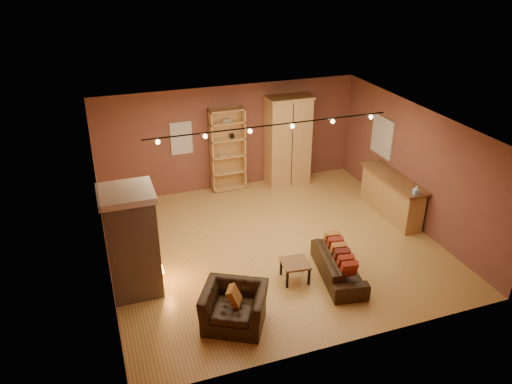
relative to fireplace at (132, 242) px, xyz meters
name	(u,v)px	position (x,y,z in m)	size (l,w,h in m)	color
floor	(273,245)	(3.04, 0.60, -1.06)	(7.00, 7.00, 0.00)	#AD813D
ceiling	(275,124)	(3.04, 0.60, 1.74)	(7.00, 7.00, 0.00)	brown
back_wall	(230,138)	(3.04, 3.85, 0.34)	(7.00, 0.02, 2.80)	brown
left_wall	(102,215)	(-0.46, 0.60, 0.34)	(0.02, 6.50, 2.80)	brown
right_wall	(415,166)	(6.54, 0.60, 0.34)	(0.02, 6.50, 2.80)	brown
fireplace	(132,242)	(0.00, 0.00, 0.00)	(1.01, 0.98, 2.12)	tan
back_window	(181,138)	(1.74, 3.83, 0.49)	(0.56, 0.04, 0.86)	silver
bookcase	(227,149)	(2.92, 3.73, 0.09)	(0.92, 0.36, 2.25)	tan
armoire	(288,141)	(4.58, 3.54, 0.17)	(1.21, 0.69, 2.46)	tan
bar_counter	(391,196)	(6.24, 0.94, -0.54)	(0.58, 2.13, 1.02)	tan
tissue_box	(416,190)	(6.19, 0.00, 0.05)	(0.12, 0.12, 0.21)	#87BBD9
right_window	(382,136)	(6.51, 2.00, 0.59)	(0.05, 0.90, 1.00)	silver
loveseat	(339,261)	(3.85, -0.93, -0.69)	(0.82, 1.82, 0.74)	black
armchair	(234,301)	(1.48, -1.57, -0.59)	(1.29, 1.14, 0.95)	black
coffee_table	(295,265)	(2.98, -0.74, -0.72)	(0.59, 0.59, 0.40)	brown
track_rail	(272,127)	(3.04, 0.80, 1.63)	(5.20, 0.09, 0.13)	black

